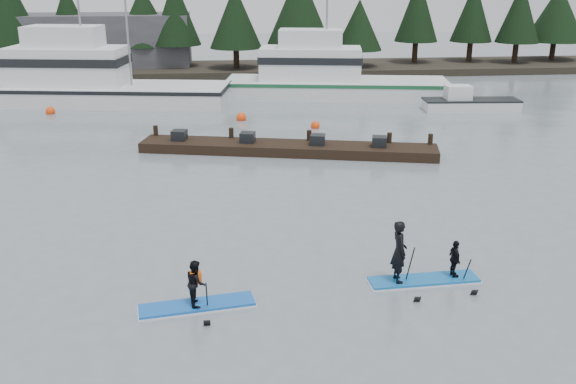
{
  "coord_description": "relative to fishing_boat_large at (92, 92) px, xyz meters",
  "views": [
    {
      "loc": [
        -2.21,
        -15.51,
        8.57
      ],
      "look_at": [
        0.0,
        6.0,
        1.1
      ],
      "focal_mm": 40.0,
      "sensor_mm": 36.0,
      "label": 1
    }
  ],
  "objects": [
    {
      "name": "buoy_a",
      "position": [
        -2.05,
        -3.23,
        -0.74
      ],
      "size": [
        0.58,
        0.58,
        0.58
      ],
      "primitive_type": "sphere",
      "color": "#FF430C",
      "rests_on": "ground"
    },
    {
      "name": "ground",
      "position": [
        11.06,
        -29.09,
        -0.74
      ],
      "size": [
        160.0,
        160.0,
        0.0
      ],
      "primitive_type": "plane",
      "color": "slate",
      "rests_on": "ground"
    },
    {
      "name": "floating_dock",
      "position": [
        11.97,
        -14.01,
        -0.5
      ],
      "size": [
        14.73,
        5.26,
        0.49
      ],
      "primitive_type": "cube",
      "rotation": [
        0.0,
        0.0,
        -0.23
      ],
      "color": "black",
      "rests_on": "ground"
    },
    {
      "name": "treeline",
      "position": [
        11.06,
        12.91,
        -0.74
      ],
      "size": [
        60.0,
        4.0,
        8.0
      ],
      "primitive_type": null,
      "color": "black",
      "rests_on": "ground"
    },
    {
      "name": "buoy_c",
      "position": [
        24.17,
        -4.53,
        -0.74
      ],
      "size": [
        0.57,
        0.57,
        0.57
      ],
      "primitive_type": "sphere",
      "color": "#FF430C",
      "rests_on": "ground"
    },
    {
      "name": "buoy_b",
      "position": [
        9.93,
        -6.34,
        -0.74
      ],
      "size": [
        0.6,
        0.6,
        0.6
      ],
      "primitive_type": "sphere",
      "color": "#FF430C",
      "rests_on": "ground"
    },
    {
      "name": "fishing_boat_medium",
      "position": [
        16.55,
        0.77,
        -0.08
      ],
      "size": [
        16.23,
        7.01,
        9.18
      ],
      "rotation": [
        0.0,
        0.0,
        -0.17
      ],
      "color": "silver",
      "rests_on": "ground"
    },
    {
      "name": "buoy_d",
      "position": [
        14.11,
        -8.83,
        -0.74
      ],
      "size": [
        0.52,
        0.52,
        0.52
      ],
      "primitive_type": "sphere",
      "color": "#FF430C",
      "rests_on": "ground"
    },
    {
      "name": "skiff",
      "position": [
        24.88,
        -4.88,
        -0.39
      ],
      "size": [
        6.2,
        2.23,
        0.71
      ],
      "primitive_type": "cube",
      "rotation": [
        0.0,
        0.0,
        -0.07
      ],
      "color": "silver",
      "rests_on": "ground"
    },
    {
      "name": "fishing_boat_large",
      "position": [
        0.0,
        0.0,
        0.0
      ],
      "size": [
        17.87,
        7.51,
        9.82
      ],
      "rotation": [
        0.0,
        0.0,
        -0.16
      ],
      "color": "silver",
      "rests_on": "ground"
    },
    {
      "name": "paddleboard_duo",
      "position": [
        14.25,
        -28.32,
        -0.04
      ],
      "size": [
        3.24,
        1.22,
        2.47
      ],
      "rotation": [
        0.0,
        0.0,
        0.06
      ],
      "color": "#1264B2",
      "rests_on": "ground"
    },
    {
      "name": "paddleboard_solo",
      "position": [
        7.98,
        -29.15,
        -0.27
      ],
      "size": [
        3.16,
        1.23,
        1.84
      ],
      "rotation": [
        0.0,
        0.0,
        0.15
      ],
      "color": "blue",
      "rests_on": "ground"
    },
    {
      "name": "far_shore",
      "position": [
        11.06,
        12.91,
        -0.44
      ],
      "size": [
        70.0,
        8.0,
        0.6
      ],
      "primitive_type": "cube",
      "color": "#2D281E",
      "rests_on": "ground"
    },
    {
      "name": "waterfront_building",
      "position": [
        -2.94,
        14.91,
        1.76
      ],
      "size": [
        18.0,
        6.0,
        5.0
      ],
      "primitive_type": "cube",
      "color": "#4C4C51",
      "rests_on": "ground"
    }
  ]
}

